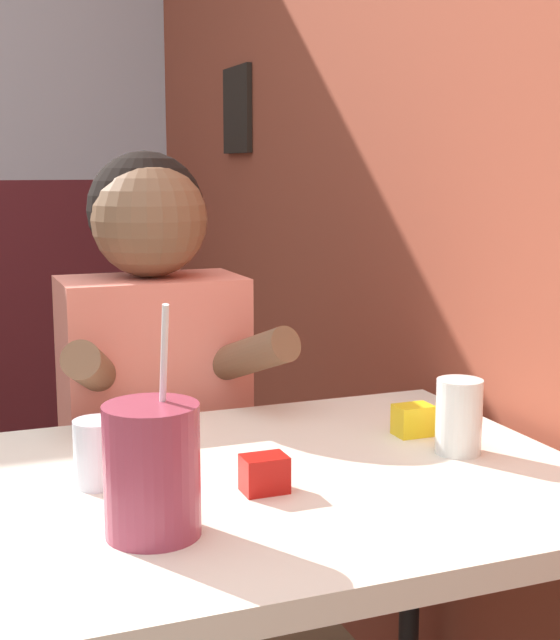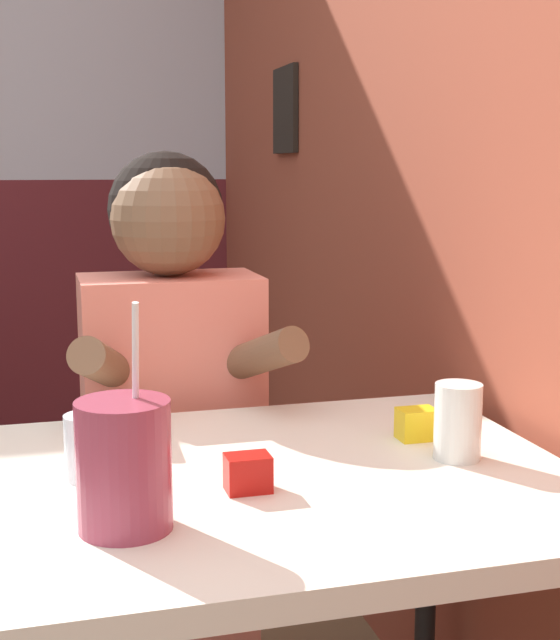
{
  "view_description": "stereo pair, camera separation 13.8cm",
  "coord_description": "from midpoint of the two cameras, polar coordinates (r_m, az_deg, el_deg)",
  "views": [
    {
      "loc": [
        0.28,
        -0.84,
        1.15
      ],
      "look_at": [
        0.77,
        0.43,
        0.92
      ],
      "focal_mm": 50.0,
      "sensor_mm": 36.0,
      "label": 1
    },
    {
      "loc": [
        0.41,
        -0.88,
        1.15
      ],
      "look_at": [
        0.77,
        0.43,
        0.92
      ],
      "focal_mm": 50.0,
      "sensor_mm": 36.0,
      "label": 2
    }
  ],
  "objects": [
    {
      "name": "brick_wall_right",
      "position": [
        2.42,
        5.95,
        14.46
      ],
      "size": [
        0.08,
        4.79,
        2.7
      ],
      "color": "brown",
      "rests_on": "ground_plane"
    },
    {
      "name": "main_table",
      "position": [
        1.31,
        2.61,
        -13.06
      ],
      "size": [
        0.86,
        0.7,
        0.72
      ],
      "color": "beige",
      "rests_on": "ground_plane"
    },
    {
      "name": "person_seated",
      "position": [
        1.77,
        -4.68,
        -7.17
      ],
      "size": [
        0.42,
        0.41,
        1.18
      ],
      "color": "#EA7F6B",
      "rests_on": "ground_plane"
    },
    {
      "name": "cocktail_pitcher",
      "position": [
        1.08,
        -6.32,
        -9.27
      ],
      "size": [
        0.11,
        0.11,
        0.28
      ],
      "color": "#99384C",
      "rests_on": "main_table"
    },
    {
      "name": "glass_near_pitcher",
      "position": [
        1.26,
        -9.09,
        -8.07
      ],
      "size": [
        0.07,
        0.07,
        0.09
      ],
      "color": "silver",
      "rests_on": "main_table"
    },
    {
      "name": "glass_center",
      "position": [
        1.37,
        14.18,
        -6.36
      ],
      "size": [
        0.07,
        0.07,
        0.11
      ],
      "color": "silver",
      "rests_on": "main_table"
    },
    {
      "name": "condiment_ketchup",
      "position": [
        1.21,
        1.24,
        -9.82
      ],
      "size": [
        0.06,
        0.04,
        0.05
      ],
      "color": "#B7140F",
      "rests_on": "main_table"
    },
    {
      "name": "condiment_mustard",
      "position": [
        1.45,
        11.46,
        -6.58
      ],
      "size": [
        0.06,
        0.04,
        0.05
      ],
      "color": "yellow",
      "rests_on": "main_table"
    }
  ]
}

